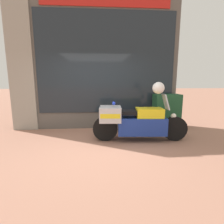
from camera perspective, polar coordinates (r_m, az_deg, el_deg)
ground_plane at (r=4.28m, az=-5.37°, el=-11.72°), size 60.00×60.00×0.00m
shop_building at (r=6.00m, az=-8.89°, el=14.94°), size 5.40×0.55×4.18m
window_display at (r=6.10m, az=-2.18°, el=-0.36°), size 4.18×0.30×1.97m
paramedic_motorcycle at (r=4.68m, az=7.37°, el=-2.97°), size 2.51×0.68×1.25m
utility_cabinet at (r=5.94m, az=17.30°, el=-0.03°), size 0.82×0.49×1.16m
white_helmet at (r=4.67m, az=14.92°, el=7.60°), size 0.31×0.31×0.31m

